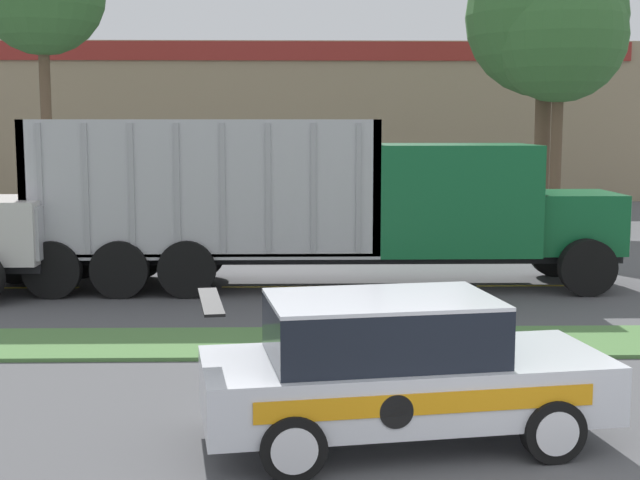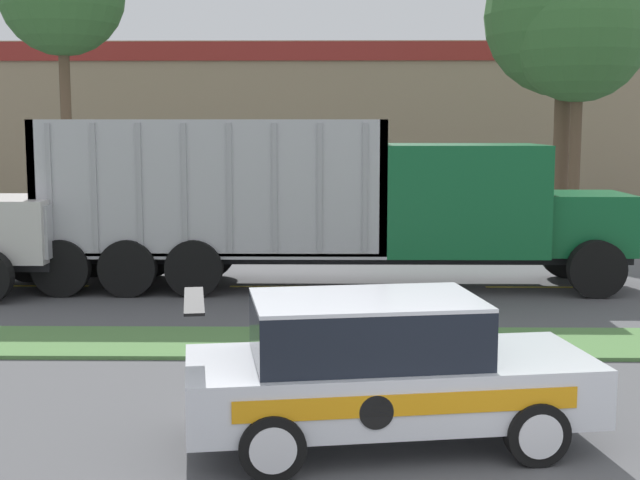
% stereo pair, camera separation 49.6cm
% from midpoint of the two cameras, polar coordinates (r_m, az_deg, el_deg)
% --- Properties ---
extents(grass_verge, '(120.00, 1.91, 0.06)m').
position_cam_midpoint_polar(grass_verge, '(14.09, 6.23, -6.52)').
color(grass_verge, '#517F42').
rests_on(grass_verge, ground_plane).
extents(centre_line_3, '(2.40, 0.14, 0.01)m').
position_cam_midpoint_polar(centre_line_3, '(19.79, -19.26, -2.90)').
color(centre_line_3, yellow).
rests_on(centre_line_3, ground_plane).
extents(centre_line_4, '(2.40, 0.14, 0.01)m').
position_cam_midpoint_polar(centre_line_4, '(18.84, -3.42, -3.00)').
color(centre_line_4, yellow).
rests_on(centre_line_4, ground_plane).
extents(centre_line_5, '(2.40, 0.14, 0.01)m').
position_cam_midpoint_polar(centre_line_5, '(19.40, 12.75, -2.86)').
color(centre_line_5, yellow).
rests_on(centre_line_5, ground_plane).
extents(dump_truck_trail, '(12.17, 2.63, 3.50)m').
position_cam_midpoint_polar(dump_truck_trail, '(18.67, 2.73, 1.93)').
color(dump_truck_trail, black).
rests_on(dump_truck_trail, ground_plane).
extents(rally_car, '(4.53, 2.38, 1.64)m').
position_cam_midpoint_polar(rally_car, '(9.64, 3.48, -8.17)').
color(rally_car, silver).
rests_on(rally_car, ground_plane).
extents(store_building_backdrop, '(37.07, 12.10, 6.93)m').
position_cam_midpoint_polar(store_building_backdrop, '(44.93, -5.89, 7.51)').
color(store_building_backdrop, '#9E896B').
rests_on(store_building_backdrop, ground_plane).
extents(tree_behind_left, '(4.28, 4.28, 9.42)m').
position_cam_midpoint_polar(tree_behind_left, '(30.08, 14.67, 13.35)').
color(tree_behind_left, brown).
rests_on(tree_behind_left, ground_plane).
extents(tree_behind_centre, '(5.28, 5.28, 10.87)m').
position_cam_midpoint_polar(tree_behind_centre, '(30.99, 13.84, 14.67)').
color(tree_behind_centre, brown).
rests_on(tree_behind_centre, ground_plane).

